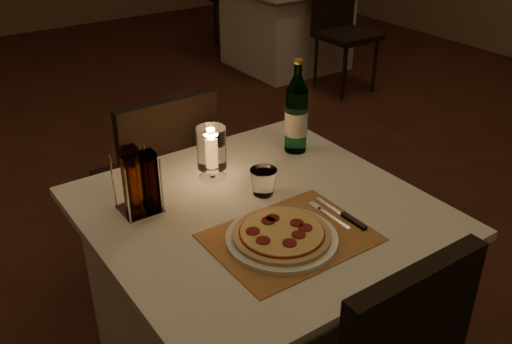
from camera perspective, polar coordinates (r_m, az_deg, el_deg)
floor at (r=2.64m, az=-0.15°, el=-11.38°), size 8.00×10.00×0.02m
main_table at (r=2.00m, az=0.34°, el=-12.55°), size 1.00×1.00×0.74m
chair_far at (r=2.41m, az=-9.44°, el=0.04°), size 0.42×0.42×0.90m
placemat at (r=1.65m, az=3.42°, el=-6.56°), size 0.45×0.34×0.00m
plate at (r=1.63m, az=2.59°, el=-6.65°), size 0.32×0.32×0.01m
pizza at (r=1.62m, az=2.60°, el=-6.18°), size 0.28×0.28×0.02m
fork at (r=1.75m, az=7.02°, el=-4.11°), size 0.02×0.18×0.00m
knife at (r=1.74m, az=9.22°, el=-4.54°), size 0.02×0.22×0.01m
tumbler at (r=1.83m, az=0.75°, el=-0.99°), size 0.09×0.09×0.09m
water_bottle at (r=2.08m, az=4.06°, el=5.68°), size 0.08×0.08×0.35m
hurricane_candle at (r=1.89m, az=-4.47°, el=2.23°), size 0.10×0.10×0.19m
cruet_caddy at (r=1.75m, az=-11.68°, el=-1.19°), size 0.12×0.12×0.21m
neighbor_table_right at (r=5.35m, az=3.04°, el=14.45°), size 1.00×1.00×0.74m
neighbor_chair_ra at (r=4.78m, az=8.48°, el=14.62°), size 0.42×0.42×0.90m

